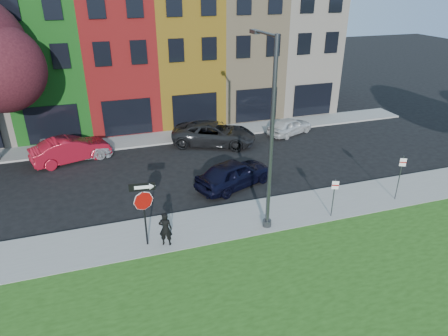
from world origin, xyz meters
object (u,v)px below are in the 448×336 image
object	(u,v)px
stop_sign	(143,202)
sedan_near	(234,173)
man	(165,229)
street_lamp	(269,138)

from	to	relation	value
stop_sign	sedan_near	distance (m)	6.96
sedan_near	stop_sign	bearing A→B (deg)	105.41
stop_sign	man	world-z (taller)	stop_sign
man	sedan_near	world-z (taller)	man
street_lamp	man	bearing A→B (deg)	-179.43
stop_sign	man	size ratio (longest dim) A/B	1.89
sedan_near	street_lamp	bearing A→B (deg)	158.89
stop_sign	sedan_near	world-z (taller)	stop_sign
man	street_lamp	bearing A→B (deg)	-156.33
man	sedan_near	xyz separation A→B (m)	(4.63, 4.37, -0.12)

